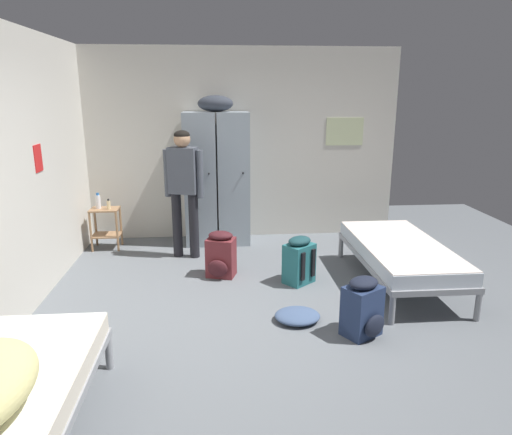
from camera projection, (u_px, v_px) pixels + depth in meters
name	position (u px, v px, depth m)	size (l,w,h in m)	color
ground_plane	(258.00, 321.00, 4.44)	(8.83, 8.83, 0.00)	slate
room_backdrop	(139.00, 161.00, 5.19)	(4.54, 5.58, 2.73)	beige
locker_bank	(217.00, 176.00, 6.54)	(0.90, 0.55, 2.07)	#8C99A3
shelf_unit	(106.00, 224.00, 6.41)	(0.38, 0.30, 0.57)	#99704C
bed_right	(400.00, 252.00, 5.20)	(0.90, 1.90, 0.49)	gray
person_traveler	(184.00, 182.00, 5.92)	(0.51, 0.30, 1.65)	black
water_bottle	(98.00, 201.00, 6.34)	(0.07, 0.07, 0.22)	white
lotion_bottle	(109.00, 205.00, 6.30)	(0.05, 0.05, 0.14)	beige
backpack_maroon	(221.00, 255.00, 5.45)	(0.38, 0.39, 0.55)	maroon
backpack_teal	(298.00, 261.00, 5.27)	(0.41, 0.42, 0.55)	#23666B
backpack_navy	(363.00, 308.00, 4.12)	(0.40, 0.41, 0.55)	navy
clothes_pile_denim	(297.00, 316.00, 4.43)	(0.43, 0.38, 0.10)	#42567A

